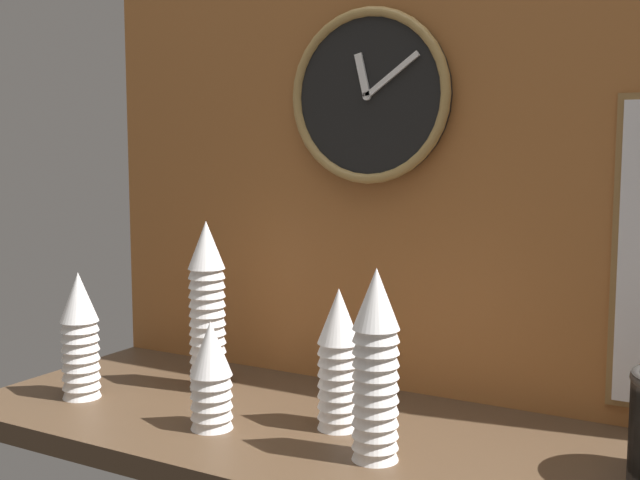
# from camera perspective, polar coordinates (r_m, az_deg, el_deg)

# --- Properties ---
(ground_plane) EXTENTS (1.60, 0.56, 0.04)m
(ground_plane) POSITION_cam_1_polar(r_m,az_deg,el_deg) (1.43, 4.41, -14.42)
(ground_plane) COLOR #4C3826
(wall_tiled_back) EXTENTS (1.60, 0.03, 1.05)m
(wall_tiled_back) POSITION_cam_1_polar(r_m,az_deg,el_deg) (1.58, 8.74, 7.68)
(wall_tiled_back) COLOR #A3602D
(wall_tiled_back) RESTS_ON ground_plane
(cup_stack_left) EXTENTS (0.08, 0.08, 0.35)m
(cup_stack_left) POSITION_cam_1_polar(r_m,az_deg,el_deg) (1.65, -8.03, -4.66)
(cup_stack_left) COLOR white
(cup_stack_left) RESTS_ON ground_plane
(cup_stack_center_left) EXTENTS (0.08, 0.08, 0.19)m
(cup_stack_center_left) POSITION_cam_1_polar(r_m,az_deg,el_deg) (1.44, -7.75, -9.49)
(cup_stack_center_left) COLOR white
(cup_stack_center_left) RESTS_ON ground_plane
(cup_stack_center) EXTENTS (0.08, 0.08, 0.25)m
(cup_stack_center) POSITION_cam_1_polar(r_m,az_deg,el_deg) (1.42, 1.34, -8.45)
(cup_stack_center) COLOR white
(cup_stack_center) RESTS_ON ground_plane
(cup_stack_far_left) EXTENTS (0.08, 0.08, 0.25)m
(cup_stack_far_left) POSITION_cam_1_polar(r_m,az_deg,el_deg) (1.66, -16.70, -6.51)
(cup_stack_far_left) COLOR white
(cup_stack_far_left) RESTS_ON ground_plane
(cup_stack_center_right) EXTENTS (0.08, 0.08, 0.31)m
(cup_stack_center_right) POSITION_cam_1_polar(r_m,az_deg,el_deg) (1.28, 3.99, -8.85)
(cup_stack_center_right) COLOR white
(cup_stack_center_right) RESTS_ON ground_plane
(wall_clock) EXTENTS (0.35, 0.03, 0.35)m
(wall_clock) POSITION_cam_1_polar(r_m,az_deg,el_deg) (1.61, 3.49, 10.18)
(wall_clock) COLOR black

